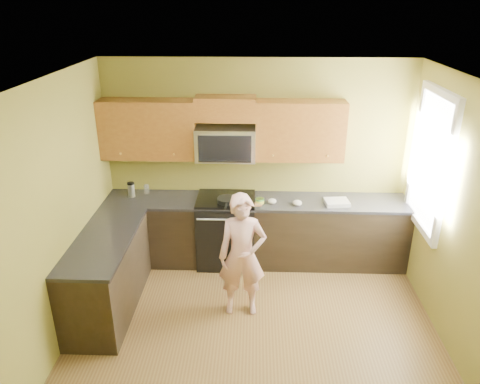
{
  "coord_description": "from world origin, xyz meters",
  "views": [
    {
      "loc": [
        -0.02,
        -3.77,
        3.39
      ],
      "look_at": [
        -0.2,
        1.3,
        1.2
      ],
      "focal_mm": 34.12,
      "sensor_mm": 36.0,
      "label": 1
    }
  ],
  "objects_px": {
    "frying_pan": "(227,202)",
    "travel_mug": "(132,196)",
    "stove": "(226,230)",
    "butter_tub": "(260,203)",
    "microwave": "(226,159)",
    "woman": "(242,256)"
  },
  "relations": [
    {
      "from": "frying_pan",
      "to": "travel_mug",
      "type": "height_order",
      "value": "travel_mug"
    },
    {
      "from": "woman",
      "to": "microwave",
      "type": "bearing_deg",
      "value": 99.48
    },
    {
      "from": "microwave",
      "to": "frying_pan",
      "type": "bearing_deg",
      "value": -83.85
    },
    {
      "from": "microwave",
      "to": "travel_mug",
      "type": "height_order",
      "value": "microwave"
    },
    {
      "from": "frying_pan",
      "to": "butter_tub",
      "type": "bearing_deg",
      "value": 7.69
    },
    {
      "from": "stove",
      "to": "travel_mug",
      "type": "xyz_separation_m",
      "value": [
        -1.26,
        0.07,
        0.45
      ]
    },
    {
      "from": "frying_pan",
      "to": "travel_mug",
      "type": "distance_m",
      "value": 1.31
    },
    {
      "from": "woman",
      "to": "travel_mug",
      "type": "bearing_deg",
      "value": 140.48
    },
    {
      "from": "stove",
      "to": "microwave",
      "type": "xyz_separation_m",
      "value": [
        0.0,
        0.12,
        0.97
      ]
    },
    {
      "from": "stove",
      "to": "butter_tub",
      "type": "height_order",
      "value": "butter_tub"
    },
    {
      "from": "microwave",
      "to": "woman",
      "type": "relative_size",
      "value": 0.52
    },
    {
      "from": "frying_pan",
      "to": "travel_mug",
      "type": "relative_size",
      "value": 2.29
    },
    {
      "from": "travel_mug",
      "to": "butter_tub",
      "type": "bearing_deg",
      "value": -5.21
    },
    {
      "from": "woman",
      "to": "travel_mug",
      "type": "distance_m",
      "value": 1.91
    },
    {
      "from": "stove",
      "to": "travel_mug",
      "type": "relative_size",
      "value": 4.75
    },
    {
      "from": "stove",
      "to": "butter_tub",
      "type": "distance_m",
      "value": 0.64
    },
    {
      "from": "stove",
      "to": "woman",
      "type": "distance_m",
      "value": 1.14
    },
    {
      "from": "woman",
      "to": "frying_pan",
      "type": "height_order",
      "value": "woman"
    },
    {
      "from": "microwave",
      "to": "travel_mug",
      "type": "distance_m",
      "value": 1.37
    },
    {
      "from": "stove",
      "to": "butter_tub",
      "type": "xyz_separation_m",
      "value": [
        0.45,
        -0.08,
        0.45
      ]
    },
    {
      "from": "woman",
      "to": "frying_pan",
      "type": "xyz_separation_m",
      "value": [
        -0.22,
        0.95,
        0.22
      ]
    },
    {
      "from": "stove",
      "to": "travel_mug",
      "type": "height_order",
      "value": "travel_mug"
    }
  ]
}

